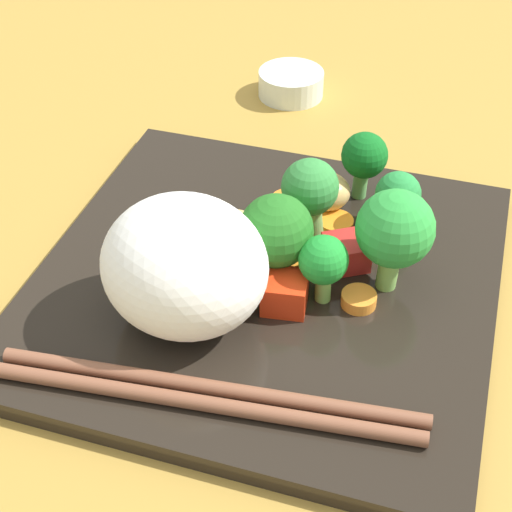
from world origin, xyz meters
The scene contains 21 objects.
ground_plane centered at (0.00, 0.00, -1.00)cm, with size 110.00×110.00×2.00cm, color #A47D33.
square_plate centered at (0.00, 0.00, 0.61)cm, with size 28.39×28.39×1.23cm, color black.
rice_mound centered at (4.97, -3.34, 5.21)cm, with size 9.72×9.04×7.95cm, color white.
broccoli_floret_0 centered at (-4.14, 1.54, 5.20)cm, with size 3.70×3.70×6.27cm.
broccoli_floret_1 centered at (-7.47, 6.71, 3.72)cm, with size 3.06×3.06×4.27cm.
broccoli_floret_2 centered at (-0.22, 0.55, 4.80)cm, with size 4.57×4.57×6.09cm.
broccoli_floret_3 centered at (-1.62, 7.41, 5.44)cm, with size 4.77×4.77×6.73cm.
broccoli_floret_4 centered at (-10.16, 3.80, 4.55)cm, with size 3.24×3.24×5.12cm.
broccoli_floret_5 centered at (1.00, 3.79, 4.16)cm, with size 3.01×3.01×4.58cm.
carrot_slice_0 centered at (-1.95, 1.31, 1.50)cm, with size 2.46×2.46×0.55cm, color orange.
carrot_slice_1 centered at (-6.44, 2.89, 1.43)cm, with size 2.45×2.45×0.41cm, color orange.
carrot_slice_2 centered at (-4.98, 5.38, 1.48)cm, with size 2.59×2.59×0.50cm, color orange.
carrot_slice_3 centered at (0.81, 6.09, 1.63)cm, with size 2.15×2.15×0.80cm, color orange.
carrot_slice_4 centered at (-4.84, -1.12, 1.46)cm, with size 2.54×2.54×0.46cm, color orange.
carrot_slice_5 centered at (-7.78, -0.92, 1.46)cm, with size 2.31×2.31×0.45cm, color orange.
pepper_chunk_0 centered at (-2.62, 4.45, 2.17)cm, with size 2.60×2.57×1.88cm, color red.
pepper_chunk_1 centered at (2.32, 1.86, 2.28)cm, with size 2.64×2.52×2.10cm, color red.
chicken_piece_0 centered at (-8.22, 1.58, 2.52)cm, with size 3.64×3.25×2.58cm, color tan.
chicken_piece_1 centered at (-3.00, -3.32, 2.14)cm, with size 3.10×2.66×1.82cm, color tan.
chopstick_pair centered at (10.66, -0.12, 1.66)cm, with size 4.68×23.59×0.86cm.
sauce_cup centered at (-24.98, -5.65, 1.13)cm, with size 5.71×5.71×2.26cm, color silver.
Camera 1 is at (35.91, 11.04, 34.52)cm, focal length 55.71 mm.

